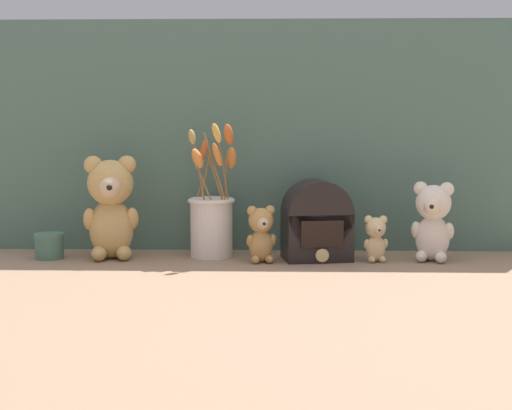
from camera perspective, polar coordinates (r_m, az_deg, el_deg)
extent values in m
plane|color=#8E7056|center=(1.99, -0.02, -4.09)|extent=(4.00, 4.00, 0.00)
cube|color=#4C6B5B|center=(2.12, 0.12, 5.02)|extent=(1.54, 0.02, 0.62)
ellipsoid|color=tan|center=(2.04, -10.47, -1.72)|extent=(0.13, 0.11, 0.15)
sphere|color=tan|center=(2.03, -10.54, 1.60)|extent=(0.12, 0.12, 0.12)
sphere|color=#D1B289|center=(1.99, -10.59, 1.29)|extent=(0.06, 0.06, 0.06)
sphere|color=black|center=(1.96, -10.61, 1.26)|extent=(0.02, 0.02, 0.02)
sphere|color=tan|center=(2.03, -9.37, 2.91)|extent=(0.05, 0.05, 0.05)
sphere|color=tan|center=(2.03, -11.76, 2.87)|extent=(0.05, 0.05, 0.05)
ellipsoid|color=tan|center=(2.03, -8.99, -0.98)|extent=(0.04, 0.06, 0.07)
ellipsoid|color=tan|center=(2.03, -12.00, -1.03)|extent=(0.04, 0.06, 0.07)
ellipsoid|color=tan|center=(2.02, -9.60, -3.45)|extent=(0.05, 0.07, 0.04)
ellipsoid|color=tan|center=(2.02, -11.35, -3.48)|extent=(0.05, 0.07, 0.04)
ellipsoid|color=beige|center=(2.03, 12.71, -2.36)|extent=(0.10, 0.09, 0.12)
sphere|color=beige|center=(2.02, 12.78, 0.17)|extent=(0.09, 0.09, 0.09)
sphere|color=beige|center=(1.98, 12.70, -0.09)|extent=(0.04, 0.04, 0.04)
sphere|color=black|center=(1.97, 12.66, -0.12)|extent=(0.01, 0.01, 0.01)
sphere|color=beige|center=(2.01, 13.71, 1.12)|extent=(0.04, 0.04, 0.04)
sphere|color=beige|center=(2.02, 11.89, 1.18)|extent=(0.04, 0.04, 0.04)
ellipsoid|color=beige|center=(2.02, 13.86, -1.86)|extent=(0.03, 0.04, 0.05)
ellipsoid|color=beige|center=(2.02, 11.57, -1.78)|extent=(0.03, 0.04, 0.05)
ellipsoid|color=beige|center=(2.01, 13.29, -3.72)|extent=(0.04, 0.05, 0.03)
ellipsoid|color=beige|center=(2.01, 11.96, -3.67)|extent=(0.04, 0.05, 0.03)
ellipsoid|color=tan|center=(1.96, 0.37, -2.99)|extent=(0.07, 0.06, 0.08)
sphere|color=tan|center=(1.95, 0.37, -1.13)|extent=(0.06, 0.06, 0.06)
sphere|color=#D1B289|center=(1.93, 0.51, -1.34)|extent=(0.03, 0.03, 0.03)
sphere|color=black|center=(1.92, 0.59, -1.37)|extent=(0.01, 0.01, 0.01)
sphere|color=tan|center=(1.96, 1.03, -0.40)|extent=(0.03, 0.03, 0.03)
sphere|color=tan|center=(1.95, -0.29, -0.43)|extent=(0.03, 0.03, 0.03)
ellipsoid|color=tan|center=(1.96, 1.22, -2.57)|extent=(0.02, 0.03, 0.04)
ellipsoid|color=tan|center=(1.95, -0.43, -2.62)|extent=(0.02, 0.03, 0.04)
ellipsoid|color=tan|center=(1.96, 0.96, -3.95)|extent=(0.03, 0.04, 0.02)
ellipsoid|color=tan|center=(1.95, -0.01, -3.99)|extent=(0.03, 0.04, 0.02)
ellipsoid|color=#DBBC84|center=(2.00, 8.67, -3.13)|extent=(0.06, 0.05, 0.07)
sphere|color=#DBBC84|center=(1.99, 8.69, -1.63)|extent=(0.05, 0.05, 0.05)
sphere|color=#D1B289|center=(1.97, 8.86, -1.80)|extent=(0.02, 0.02, 0.02)
sphere|color=black|center=(1.96, 8.96, -1.83)|extent=(0.01, 0.01, 0.01)
sphere|color=#DBBC84|center=(1.99, 9.22, -1.04)|extent=(0.02, 0.02, 0.02)
sphere|color=#DBBC84|center=(1.98, 8.19, -1.06)|extent=(0.02, 0.02, 0.02)
ellipsoid|color=#DBBC84|center=(2.00, 9.36, -2.79)|extent=(0.02, 0.03, 0.03)
ellipsoid|color=#DBBC84|center=(1.98, 8.06, -2.83)|extent=(0.02, 0.03, 0.03)
ellipsoid|color=#DBBC84|center=(1.99, 9.16, -3.91)|extent=(0.02, 0.03, 0.02)
ellipsoid|color=#DBBC84|center=(1.98, 8.41, -3.94)|extent=(0.02, 0.03, 0.02)
cylinder|color=silver|center=(2.04, -3.26, -1.65)|extent=(0.11, 0.11, 0.15)
torus|color=silver|center=(2.03, -3.27, 0.32)|extent=(0.12, 0.12, 0.01)
cylinder|color=olive|center=(1.98, -3.92, 1.90)|extent=(0.05, 0.03, 0.11)
ellipsoid|color=orange|center=(1.96, -4.28, 3.40)|extent=(0.05, 0.04, 0.06)
cylinder|color=olive|center=(2.06, -3.82, 1.89)|extent=(0.04, 0.03, 0.09)
ellipsoid|color=tan|center=(2.08, -4.08, 3.21)|extent=(0.04, 0.04, 0.05)
cylinder|color=olive|center=(1.99, -2.42, 2.78)|extent=(0.03, 0.04, 0.17)
ellipsoid|color=#C65B28|center=(1.97, -2.01, 5.15)|extent=(0.04, 0.04, 0.06)
cylinder|color=olive|center=(1.97, -3.02, 2.81)|extent=(0.06, 0.02, 0.17)
ellipsoid|color=gold|center=(1.94, -2.89, 5.25)|extent=(0.04, 0.03, 0.05)
cylinder|color=olive|center=(2.05, -3.65, 2.33)|extent=(0.03, 0.02, 0.13)
ellipsoid|color=#C65B28|center=(2.06, -3.80, 4.08)|extent=(0.04, 0.03, 0.06)
cylinder|color=olive|center=(1.98, -2.98, 2.05)|extent=(0.04, 0.02, 0.12)
ellipsoid|color=orange|center=(1.96, -2.84, 3.69)|extent=(0.04, 0.03, 0.06)
cylinder|color=olive|center=(2.02, -2.22, 1.97)|extent=(0.01, 0.04, 0.11)
ellipsoid|color=orange|center=(2.02, -1.80, 3.44)|extent=(0.03, 0.04, 0.06)
cylinder|color=olive|center=(1.99, -4.20, 2.69)|extent=(0.04, 0.03, 0.16)
ellipsoid|color=tan|center=(1.97, -4.68, 4.97)|extent=(0.03, 0.03, 0.04)
cube|color=black|center=(2.00, 4.44, -2.27)|extent=(0.18, 0.14, 0.12)
cylinder|color=black|center=(1.99, 4.45, -0.56)|extent=(0.18, 0.14, 0.17)
cube|color=black|center=(1.94, 4.84, -2.12)|extent=(0.11, 0.02, 0.07)
cylinder|color=#D6BC7A|center=(1.95, 4.84, -3.67)|extent=(0.03, 0.01, 0.03)
cylinder|color=#47705B|center=(2.08, -14.80, -3.06)|extent=(0.07, 0.07, 0.05)
cylinder|color=#47705B|center=(2.08, -14.82, -2.17)|extent=(0.08, 0.08, 0.01)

